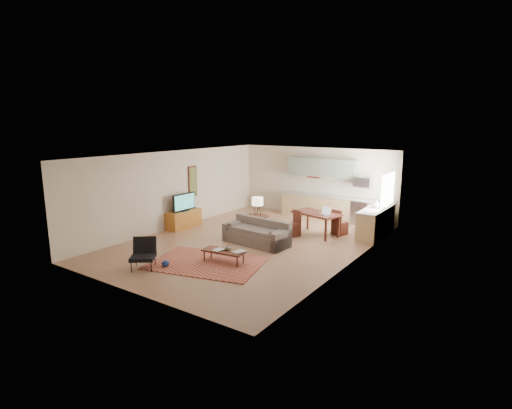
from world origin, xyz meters
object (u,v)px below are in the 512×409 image
Objects in this scene: sofa at (256,232)px; coffee_table at (224,256)px; dining_table at (316,224)px; console_table at (257,226)px; tv_credenza at (184,219)px; armchair at (143,254)px.

sofa is 1.87× the size of coffee_table.
coffee_table is 3.89m from dining_table.
coffee_table is (0.23, -1.86, -0.20)m from sofa.
console_table is 0.49× the size of dining_table.
console_table is at bearing 125.52° from sofa.
console_table is at bearing 9.04° from tv_credenza.
armchair is 4.05m from console_table.
coffee_table is 2.06m from armchair.
armchair is at bearing -59.91° from tv_credenza.
armchair is at bearing -104.81° from sofa.
armchair is (-1.40, -1.50, 0.21)m from coffee_table.
console_table is at bearing 96.44° from coffee_table.
tv_credenza is (-2.04, 3.52, -0.08)m from armchair.
armchair reaches higher than console_table.
tv_credenza is 2.87m from console_table.
sofa reaches higher than tv_credenza.
armchair reaches higher than dining_table.
tv_credenza reaches higher than coffee_table.
dining_table is at bearing 22.59° from console_table.
armchair is (-1.17, -3.36, 0.01)m from sofa.
console_table is (-0.60, 2.48, 0.20)m from coffee_table.
armchair is at bearing -140.12° from coffee_table.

